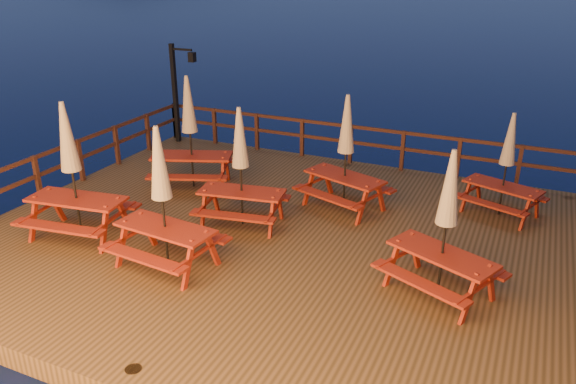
% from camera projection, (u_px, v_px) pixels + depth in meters
% --- Properties ---
extents(ground, '(500.00, 500.00, 0.00)m').
position_uv_depth(ground, '(276.00, 250.00, 11.86)').
color(ground, black).
rests_on(ground, ground).
extents(deck, '(12.00, 10.00, 0.40)m').
position_uv_depth(deck, '(275.00, 242.00, 11.78)').
color(deck, '#432E15').
rests_on(deck, ground).
extents(deck_piles, '(11.44, 9.44, 1.40)m').
position_uv_depth(deck_piles, '(276.00, 263.00, 11.97)').
color(deck_piles, '#371A11').
rests_on(deck_piles, ground).
extents(railing, '(11.80, 9.75, 1.10)m').
position_uv_depth(railing, '(308.00, 172.00, 12.91)').
color(railing, '#371A11').
rests_on(railing, deck).
extents(lamp_post, '(0.85, 0.18, 3.00)m').
position_uv_depth(lamp_post, '(179.00, 85.00, 16.90)').
color(lamp_post, black).
rests_on(lamp_post, deck).
extents(picnic_table_0, '(2.23, 2.03, 2.63)m').
position_uv_depth(picnic_table_0, '(346.00, 151.00, 12.39)').
color(picnic_table_0, maroon).
rests_on(picnic_table_0, deck).
extents(picnic_table_1, '(2.17, 1.87, 2.81)m').
position_uv_depth(picnic_table_1, '(72.00, 169.00, 11.06)').
color(picnic_table_1, maroon).
rests_on(picnic_table_1, deck).
extents(picnic_table_2, '(2.40, 2.20, 2.78)m').
position_uv_depth(picnic_table_2, '(190.00, 131.00, 13.58)').
color(picnic_table_2, maroon).
rests_on(picnic_table_2, deck).
extents(picnic_table_3, '(2.02, 1.72, 2.69)m').
position_uv_depth(picnic_table_3, '(162.00, 197.00, 9.95)').
color(picnic_table_3, maroon).
rests_on(picnic_table_3, deck).
extents(picnic_table_4, '(2.25, 2.08, 2.58)m').
position_uv_depth(picnic_table_4, '(446.00, 222.00, 9.11)').
color(picnic_table_4, maroon).
rests_on(picnic_table_4, deck).
extents(picnic_table_5, '(1.99, 1.81, 2.33)m').
position_uv_depth(picnic_table_5, '(507.00, 163.00, 12.11)').
color(picnic_table_5, maroon).
rests_on(picnic_table_5, deck).
extents(picnic_table_6, '(2.03, 1.77, 2.57)m').
position_uv_depth(picnic_table_6, '(241.00, 166.00, 11.62)').
color(picnic_table_6, maroon).
rests_on(picnic_table_6, deck).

